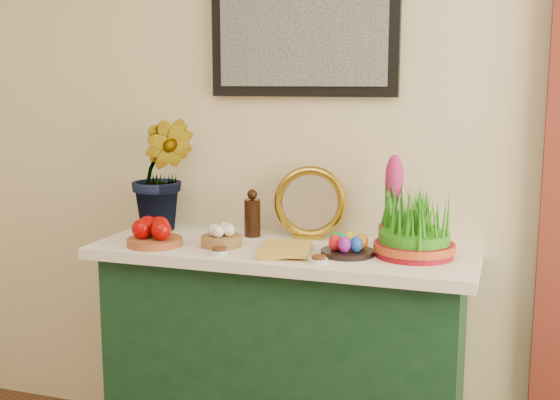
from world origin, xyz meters
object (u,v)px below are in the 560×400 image
(sideboard, at_px, (284,365))
(book, at_px, (260,248))
(hyacinth_green, at_px, (162,156))
(wheatgrass_sabzeh, at_px, (415,228))
(mirror, at_px, (310,203))

(sideboard, relative_size, book, 5.47)
(hyacinth_green, bearing_deg, wheatgrass_sabzeh, -22.12)
(hyacinth_green, relative_size, book, 2.56)
(sideboard, distance_m, hyacinth_green, 0.95)
(hyacinth_green, distance_m, mirror, 0.63)
(mirror, relative_size, wheatgrass_sabzeh, 1.02)
(mirror, height_order, wheatgrass_sabzeh, mirror)
(book, xyz_separation_m, wheatgrass_sabzeh, (0.53, 0.11, 0.08))
(sideboard, bearing_deg, wheatgrass_sabzeh, -0.57)
(mirror, bearing_deg, wheatgrass_sabzeh, -21.37)
(wheatgrass_sabzeh, bearing_deg, hyacinth_green, 173.56)
(mirror, bearing_deg, hyacinth_green, -175.31)
(hyacinth_green, distance_m, book, 0.62)
(mirror, bearing_deg, book, -110.75)
(hyacinth_green, bearing_deg, sideboard, -27.07)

